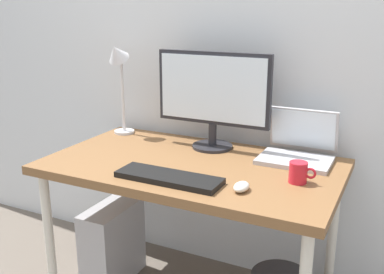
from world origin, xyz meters
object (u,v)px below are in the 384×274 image
object	(u,v)px
mouse	(241,187)
coffee_mug	(299,172)
monitor	(213,94)
keyboard	(169,178)
laptop	(298,147)
computer_tower	(113,243)
desk	(192,176)
desk_lamp	(118,68)

from	to	relation	value
mouse	coffee_mug	world-z (taller)	coffee_mug
monitor	keyboard	world-z (taller)	monitor
mouse	coffee_mug	bearing A→B (deg)	45.85
laptop	mouse	size ratio (longest dim) A/B	3.56
computer_tower	desk	bearing A→B (deg)	-1.18
desk	desk_lamp	bearing A→B (deg)	156.36
mouse	keyboard	bearing A→B (deg)	-174.54
desk_lamp	desk	bearing A→B (deg)	-23.64
desk	keyboard	xyz separation A→B (m)	(0.01, -0.23, 0.08)
coffee_mug	desk_lamp	bearing A→B (deg)	165.52
desk	coffee_mug	bearing A→B (deg)	-3.05
coffee_mug	laptop	bearing A→B (deg)	103.83
keyboard	mouse	distance (m)	0.30
laptop	computer_tower	distance (m)	1.10
desk_lamp	keyboard	xyz separation A→B (m)	(0.57, -0.48, -0.35)
desk_lamp	computer_tower	xyz separation A→B (m)	(0.08, -0.23, -0.90)
laptop	desk_lamp	xyz separation A→B (m)	(-0.97, -0.02, 0.31)
desk_lamp	keyboard	world-z (taller)	desk_lamp
laptop	monitor	bearing A→B (deg)	-177.44
keyboard	coffee_mug	size ratio (longest dim) A/B	4.08
laptop	desk	bearing A→B (deg)	-147.86
monitor	laptop	xyz separation A→B (m)	(0.42, 0.02, -0.21)
desk	laptop	world-z (taller)	laptop
monitor	mouse	bearing A→B (deg)	-54.58
mouse	monitor	bearing A→B (deg)	125.42
desk	mouse	bearing A→B (deg)	-33.44
desk	monitor	xyz separation A→B (m)	(-0.01, 0.24, 0.34)
coffee_mug	keyboard	bearing A→B (deg)	-156.30
desk	mouse	size ratio (longest dim) A/B	14.55
laptop	coffee_mug	distance (m)	0.30
keyboard	coffee_mug	world-z (taller)	coffee_mug
keyboard	coffee_mug	bearing A→B (deg)	23.70
desk_lamp	mouse	bearing A→B (deg)	-27.37
desk	mouse	xyz separation A→B (m)	(0.31, -0.21, 0.08)
desk	laptop	xyz separation A→B (m)	(0.41, 0.26, 0.12)
laptop	coffee_mug	xyz separation A→B (m)	(0.07, -0.29, -0.01)
laptop	mouse	world-z (taller)	laptop
desk	desk_lamp	size ratio (longest dim) A/B	2.58
keyboard	desk	bearing A→B (deg)	92.66
mouse	laptop	bearing A→B (deg)	77.44
computer_tower	keyboard	bearing A→B (deg)	-26.66
desk	mouse	distance (m)	0.38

